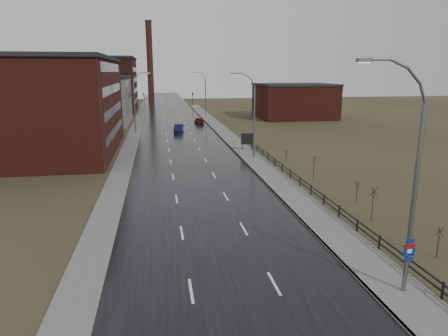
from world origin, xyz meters
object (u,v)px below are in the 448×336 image
object	(u,v)px
streetlight_main	(410,184)
car_near	(179,129)
billboard	(247,139)
car_far	(199,121)

from	to	relation	value
streetlight_main	car_near	bearing A→B (deg)	97.94
streetlight_main	billboard	size ratio (longest dim) A/B	4.52
car_far	billboard	bearing A→B (deg)	93.18
car_near	car_far	distance (m)	13.53
car_near	car_far	xyz separation A→B (m)	(5.22, 12.49, -0.05)
streetlight_main	car_near	world-z (taller)	streetlight_main
streetlight_main	billboard	xyz separation A→B (m)	(0.63, 39.18, -4.29)
streetlight_main	car_near	xyz separation A→B (m)	(-8.29, 59.46, -5.29)
streetlight_main	car_far	xyz separation A→B (m)	(-3.08, 71.94, -5.34)
billboard	car_far	world-z (taller)	billboard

